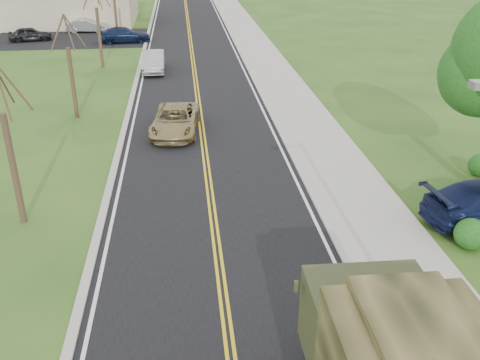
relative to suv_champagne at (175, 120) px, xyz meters
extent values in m
cube|color=black|center=(1.39, 21.13, -0.69)|extent=(8.00, 120.00, 0.01)
cube|color=#9E998E|center=(5.54, 21.13, -0.63)|extent=(0.30, 120.00, 0.12)
cube|color=#9E998E|center=(7.29, 21.13, -0.64)|extent=(3.20, 120.00, 0.10)
cube|color=#9E998E|center=(-2.76, 21.13, -0.64)|extent=(0.30, 120.00, 0.10)
cylinder|color=#38281C|center=(-5.61, -8.87, 1.41)|extent=(0.24, 0.24, 4.20)
cylinder|color=#38281C|center=(-5.13, -8.74, 4.43)|extent=(1.01, 0.33, 1.90)
cylinder|color=#38281C|center=(-5.58, -8.25, 4.35)|extent=(0.13, 1.29, 1.74)
cylinder|color=#38281C|center=(-5.34, -9.28, 4.43)|extent=(0.58, 0.90, 1.90)
cylinder|color=#38281C|center=(-5.61, 3.13, 1.29)|extent=(0.24, 0.24, 3.96)
cylinder|color=#38281C|center=(-5.16, 3.25, 4.14)|extent=(0.96, 0.32, 1.79)
cylinder|color=#38281C|center=(-5.58, 3.72, 4.07)|extent=(0.12, 1.22, 1.65)
cylinder|color=#38281C|center=(-6.04, 3.30, 4.14)|extent=(0.93, 0.41, 1.79)
cylinder|color=#38281C|center=(-5.97, 2.68, 4.07)|extent=(0.75, 0.99, 1.67)
cylinder|color=#38281C|center=(-5.36, 2.74, 4.14)|extent=(0.55, 0.85, 1.80)
cylinder|color=#38281C|center=(-5.61, 15.13, 1.53)|extent=(0.24, 0.24, 4.44)
cylinder|color=#38281C|center=(-5.61, 27.13, 1.35)|extent=(0.24, 0.24, 4.08)
cube|color=tan|center=(-14.61, 37.13, 1.41)|extent=(20.00, 12.00, 4.20)
cube|color=black|center=(-8.61, 27.13, -0.68)|extent=(18.00, 10.00, 0.02)
cube|color=#353B20|center=(4.33, -17.97, 1.43)|extent=(2.73, 2.18, 1.57)
cube|color=black|center=(4.34, -16.96, 1.66)|extent=(2.47, 0.13, 0.78)
imported|color=#978755|center=(0.00, 0.00, 0.00)|extent=(2.83, 5.22, 1.39)
imported|color=#A8A8AC|center=(-1.61, 13.36, 0.05)|extent=(1.62, 4.54, 1.49)
imported|color=black|center=(-13.64, 26.38, -0.04)|extent=(4.10, 2.35, 1.31)
imported|color=#A3A3A7|center=(-8.98, 30.55, -0.02)|extent=(4.16, 1.56, 1.36)
imported|color=#0E1735|center=(-4.73, 24.76, 0.00)|extent=(4.91, 2.28, 1.39)
camera|label=1|loc=(0.50, -26.85, 9.24)|focal=40.00mm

